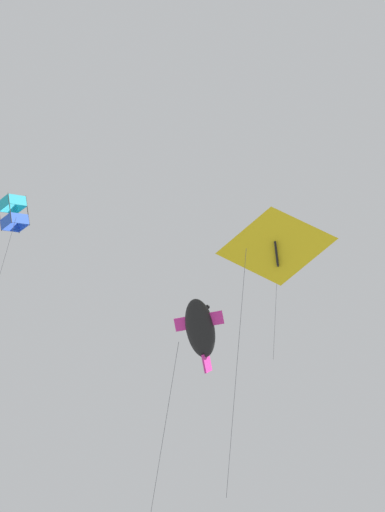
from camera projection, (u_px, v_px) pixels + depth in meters
The scene contains 4 objects.
kite_box_low_drifter at pixel (287, 249), 39.43m from camera, with size 1.50×1.42×5.58m.
kite_delta_near_right at pixel (276, 247), 29.90m from camera, with size 3.81×2.95×8.67m.
kite_box_highest at pixel (14, 214), 36.05m from camera, with size 1.16×1.15×6.19m.
kite_fish_far_centre at pixel (200, 329), 29.36m from camera, with size 3.29×2.52×9.43m.
Camera 1 is at (22.75, -21.23, 16.45)m, focal length 63.86 mm.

